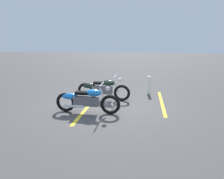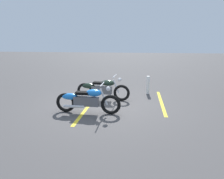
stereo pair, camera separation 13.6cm
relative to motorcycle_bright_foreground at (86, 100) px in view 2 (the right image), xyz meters
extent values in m
plane|color=#474444|center=(0.42, 0.79, -0.46)|extent=(60.00, 60.00, 0.00)
torus|color=black|center=(0.84, -0.01, -0.13)|extent=(0.67, 0.12, 0.67)
torus|color=black|center=(-0.72, 0.02, -0.13)|extent=(0.67, 0.12, 0.67)
cube|color=#59595E|center=(0.01, 0.00, -0.04)|extent=(0.84, 0.23, 0.32)
ellipsoid|color=blue|center=(0.28, 0.00, 0.26)|extent=(0.52, 0.29, 0.24)
ellipsoid|color=blue|center=(-0.56, 0.01, 0.10)|extent=(0.56, 0.25, 0.22)
cube|color=black|center=(-0.12, 0.01, 0.24)|extent=(0.44, 0.25, 0.09)
cylinder|color=silver|center=(0.61, -0.01, 0.13)|extent=(0.27, 0.06, 0.56)
cylinder|color=silver|center=(0.56, -0.01, 0.56)|extent=(0.05, 0.62, 0.04)
sphere|color=silver|center=(0.76, -0.01, 0.42)|extent=(0.15, 0.15, 0.15)
cylinder|color=silver|center=(-0.39, -0.13, -0.20)|extent=(0.70, 0.10, 0.09)
torus|color=black|center=(1.08, 1.51, -0.13)|extent=(0.68, 0.17, 0.67)
torus|color=black|center=(-0.47, 1.64, -0.13)|extent=(0.68, 0.17, 0.67)
cube|color=#59595E|center=(0.25, 1.58, -0.04)|extent=(0.86, 0.29, 0.32)
ellipsoid|color=black|center=(0.52, 1.56, 0.26)|extent=(0.54, 0.32, 0.24)
ellipsoid|color=black|center=(-0.32, 1.63, 0.10)|extent=(0.58, 0.29, 0.22)
cube|color=black|center=(0.12, 1.59, 0.24)|extent=(0.46, 0.28, 0.09)
cylinder|color=silver|center=(0.85, 1.53, 0.13)|extent=(0.27, 0.08, 0.56)
cylinder|color=silver|center=(0.80, 1.53, 0.56)|extent=(0.09, 0.62, 0.04)
sphere|color=silver|center=(1.00, 1.52, 0.42)|extent=(0.15, 0.15, 0.15)
cylinder|color=silver|center=(-0.16, 1.48, -0.20)|extent=(0.71, 0.15, 0.09)
cylinder|color=white|center=(2.18, 2.77, -0.05)|extent=(0.14, 0.14, 0.82)
cube|color=yellow|center=(-0.11, 0.46, -0.46)|extent=(0.17, 3.20, 0.01)
cube|color=yellow|center=(2.67, 1.53, -0.46)|extent=(0.17, 3.20, 0.01)
camera|label=1|loc=(1.80, -6.21, 1.99)|focal=31.95mm
camera|label=2|loc=(1.67, -6.23, 1.99)|focal=31.95mm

